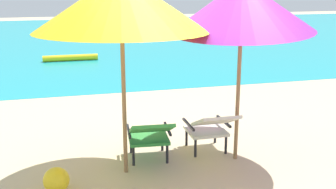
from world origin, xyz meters
TOP-DOWN VIEW (x-y plane):
  - ground_plane at (0.00, 4.00)m, footprint 40.00×40.00m
  - ocean_band at (0.00, 12.68)m, footprint 40.00×18.00m
  - swim_buoy at (-1.16, 7.69)m, footprint 1.60×0.18m
  - lounge_chair_left at (-0.40, 0.07)m, footprint 0.61×0.92m
  - lounge_chair_right at (0.46, 0.14)m, footprint 0.55×0.88m
  - beach_umbrella_left at (-0.74, -0.11)m, footprint 2.57×2.58m
  - beach_umbrella_right at (0.74, -0.08)m, footprint 2.55×2.55m
  - beach_ball at (-1.58, -0.43)m, footprint 0.30×0.30m

SIDE VIEW (x-z plane):
  - ground_plane at x=0.00m, z-range 0.00..0.00m
  - ocean_band at x=0.00m, z-range 0.00..0.01m
  - swim_buoy at x=-1.16m, z-range 0.01..0.19m
  - beach_ball at x=-1.58m, z-range 0.00..0.30m
  - lounge_chair_left at x=-0.40m, z-range 0.06..0.75m
  - lounge_chair_right at x=0.46m, z-range 0.06..0.75m
  - beach_umbrella_right at x=0.74m, z-range 0.82..3.21m
  - beach_umbrella_left at x=-0.74m, z-range 0.86..3.28m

